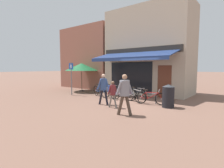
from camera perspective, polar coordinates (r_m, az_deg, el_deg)
name	(u,v)px	position (r m, az deg, el deg)	size (l,w,h in m)	color
ground_plane	(129,103)	(9.79, 5.43, -6.17)	(160.00, 160.00, 0.00)	brown
shop_front	(149,52)	(13.86, 11.90, 10.29)	(6.31, 4.82, 6.35)	tan
neighbour_building	(94,58)	(17.94, -5.77, 8.31)	(5.85, 4.00, 5.76)	#8E5647
bike_rack_rail	(124,92)	(10.66, 4.00, -2.57)	(4.23, 0.04, 0.57)	#47494F
bicycle_blue	(100,91)	(11.78, -3.95, -2.34)	(1.73, 0.72, 0.83)	black
bicycle_black	(110,92)	(11.18, -0.53, -2.67)	(1.56, 0.82, 0.87)	black
bicycle_purple	(123,94)	(10.56, 3.51, -3.13)	(1.80, 0.52, 0.88)	black
bicycle_silver	(136,95)	(10.08, 7.71, -3.68)	(1.65, 0.68, 0.86)	black
bicycle_red	(151,98)	(9.51, 12.48, -4.41)	(1.73, 0.64, 0.83)	black
pedestrian_adult	(103,86)	(9.16, -2.80, -0.66)	(0.60, 0.46, 1.64)	black
pedestrian_child	(112,91)	(8.50, 0.11, -2.29)	(0.52, 0.34, 1.32)	slate
pedestrian_second_adult	(125,91)	(7.16, 4.12, -2.15)	(0.62, 0.64, 1.71)	#47382D
litter_bin	(168,96)	(9.01, 17.90, -3.73)	(0.59, 0.59, 1.14)	black
parking_sign	(71,75)	(12.61, -13.14, 2.84)	(0.44, 0.07, 2.32)	slate
cafe_parasol	(82,67)	(14.63, -9.93, 5.50)	(2.70, 2.70, 2.31)	#4C3D2D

